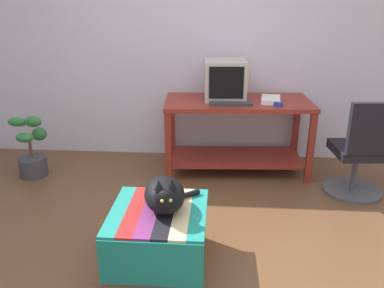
# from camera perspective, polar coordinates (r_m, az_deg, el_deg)

# --- Properties ---
(ground_plane) EXTENTS (14.00, 14.00, 0.00)m
(ground_plane) POSITION_cam_1_polar(r_m,az_deg,el_deg) (2.73, -2.69, -17.26)
(ground_plane) COLOR brown
(back_wall) EXTENTS (8.00, 0.10, 2.60)m
(back_wall) POSITION_cam_1_polar(r_m,az_deg,el_deg) (4.22, 0.37, 15.43)
(back_wall) COLOR silver
(back_wall) RESTS_ON ground_plane
(desk) EXTENTS (1.45, 0.75, 0.74)m
(desk) POSITION_cam_1_polar(r_m,az_deg,el_deg) (3.92, 6.59, 3.04)
(desk) COLOR maroon
(desk) RESTS_ON ground_plane
(tv_monitor) EXTENTS (0.41, 0.40, 0.38)m
(tv_monitor) POSITION_cam_1_polar(r_m,az_deg,el_deg) (3.86, 4.83, 9.24)
(tv_monitor) COLOR #BCB7A8
(tv_monitor) RESTS_ON desk
(keyboard) EXTENTS (0.41, 0.19, 0.02)m
(keyboard) POSITION_cam_1_polar(r_m,az_deg,el_deg) (3.70, 5.67, 5.96)
(keyboard) COLOR #333338
(keyboard) RESTS_ON desk
(book) EXTENTS (0.21, 0.30, 0.04)m
(book) POSITION_cam_1_polar(r_m,az_deg,el_deg) (3.85, 11.41, 6.36)
(book) COLOR white
(book) RESTS_ON desk
(ottoman_with_blanket) EXTENTS (0.62, 0.65, 0.39)m
(ottoman_with_blanket) POSITION_cam_1_polar(r_m,az_deg,el_deg) (2.65, -4.83, -13.35)
(ottoman_with_blanket) COLOR #7A664C
(ottoman_with_blanket) RESTS_ON ground_plane
(cat) EXTENTS (0.38, 0.44, 0.27)m
(cat) POSITION_cam_1_polar(r_m,az_deg,el_deg) (2.51, -3.96, -7.39)
(cat) COLOR black
(cat) RESTS_ON ottoman_with_blanket
(potted_plant) EXTENTS (0.35, 0.42, 0.63)m
(potted_plant) POSITION_cam_1_polar(r_m,az_deg,el_deg) (4.17, -22.25, -1.28)
(potted_plant) COLOR #3D3D42
(potted_plant) RESTS_ON ground_plane
(office_chair) EXTENTS (0.52, 0.52, 0.89)m
(office_chair) POSITION_cam_1_polar(r_m,az_deg,el_deg) (3.72, 23.31, -1.48)
(office_chair) COLOR #4C4C51
(office_chair) RESTS_ON ground_plane
(stapler) EXTENTS (0.10, 0.11, 0.04)m
(stapler) POSITION_cam_1_polar(r_m,az_deg,el_deg) (3.71, 12.34, 5.73)
(stapler) COLOR #2342B7
(stapler) RESTS_ON desk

